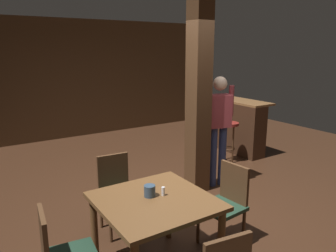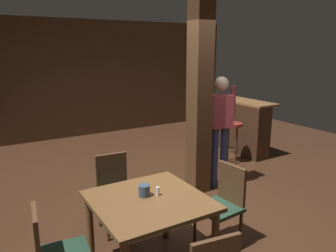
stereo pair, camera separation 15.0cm
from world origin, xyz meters
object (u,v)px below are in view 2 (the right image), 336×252
chair_north (115,188)px  chair_west (54,252)px  dining_table (149,211)px  bar_counter (236,125)px  bar_stool_near (233,133)px  standing_person (220,124)px  napkin_cup (144,191)px  salt_shaker (158,191)px  chair_east (223,201)px

chair_north → chair_west: (-0.90, -0.92, 0.00)m
dining_table → chair_west: bearing=178.7°
bar_counter → bar_stool_near: 0.79m
standing_person → bar_stool_near: 1.25m
napkin_cup → salt_shaker: 0.13m
chair_west → bar_counter: (4.26, 2.51, 0.04)m
dining_table → salt_shaker: salt_shaker is taller
salt_shaker → standing_person: (1.79, 1.24, 0.19)m
dining_table → chair_east: chair_east is taller
salt_shaker → standing_person: bearing=34.8°
salt_shaker → bar_counter: bearing=37.4°
salt_shaker → bar_stool_near: 3.36m
chair_west → salt_shaker: size_ratio=10.42×
chair_west → chair_east: (1.78, -0.01, 0.00)m
chair_north → chair_west: size_ratio=1.00×
salt_shaker → standing_person: 2.19m
chair_east → bar_stool_near: chair_east is taller
napkin_cup → bar_counter: 4.20m
chair_east → napkin_cup: size_ratio=8.10×
chair_west → napkin_cup: 0.92m
napkin_cup → salt_shaker: bearing=-25.0°
chair_north → chair_west: 1.29m
chair_east → chair_west: bearing=179.6°
napkin_cup → bar_counter: size_ratio=0.07×
bar_stool_near → dining_table: bearing=-144.8°
bar_stool_near → chair_north: bearing=-159.4°
dining_table → napkin_cup: bearing=96.5°
salt_shaker → bar_counter: 4.14m
napkin_cup → standing_person: (1.90, 1.19, 0.18)m
chair_west → bar_counter: bar_counter is taller
standing_person → bar_stool_near: (0.92, 0.72, -0.43)m
chair_east → bar_counter: (2.48, 2.52, 0.04)m
chair_north → salt_shaker: 0.97m
salt_shaker → bar_stool_near: salt_shaker is taller
chair_east → napkin_cup: 0.98m
dining_table → chair_west: chair_west is taller
chair_west → bar_counter: 4.95m
dining_table → standing_person: 2.31m
salt_shaker → bar_counter: (3.28, 2.51, -0.26)m
salt_shaker → standing_person: size_ratio=0.05×
chair_east → salt_shaker: (-0.81, 0.02, 0.30)m
dining_table → salt_shaker: size_ratio=11.92×
chair_west → bar_stool_near: 4.18m
chair_east → standing_person: standing_person is taller
chair_west → chair_east: same height
chair_west → bar_counter: size_ratio=0.55×
chair_west → bar_stool_near: size_ratio=1.16×
chair_west → standing_person: size_ratio=0.52×
dining_table → chair_north: bearing=87.9°
bar_stool_near → standing_person: bearing=-141.9°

